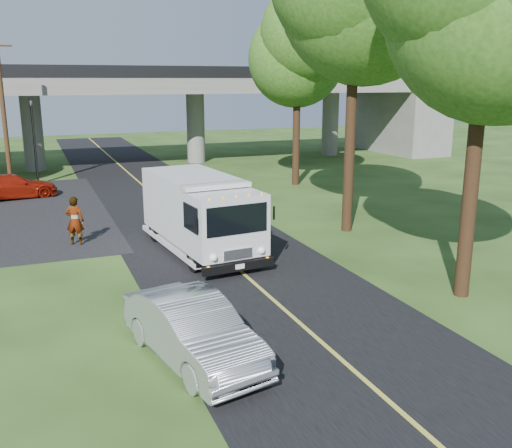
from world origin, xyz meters
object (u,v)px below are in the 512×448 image
utility_pole (3,112)px  traffic_signal (33,133)px  silver_sedan (193,330)px  tree_right_far (302,46)px  red_sedan (13,186)px  pedestrian (75,221)px  step_van (200,211)px

utility_pole → traffic_signal: bearing=53.1°
silver_sedan → tree_right_far: bearing=45.5°
red_sedan → silver_sedan: 22.21m
silver_sedan → pedestrian: pedestrian is taller
red_sedan → step_van: bearing=-163.7°
step_van → silver_sedan: 8.75m
silver_sedan → pedestrian: size_ratio=2.36×
traffic_signal → tree_right_far: (15.21, -6.16, 5.10)m
tree_right_far → red_sedan: (-16.55, 1.98, -7.63)m
utility_pole → step_van: (6.91, -15.69, -3.03)m
red_sedan → silver_sedan: size_ratio=1.00×
utility_pole → tree_right_far: size_ratio=0.82×
traffic_signal → silver_sedan: 26.26m
step_van → red_sedan: size_ratio=1.54×
tree_right_far → pedestrian: bearing=-148.0°
tree_right_far → silver_sedan: bearing=-122.0°
step_van → pedestrian: (-4.32, 2.71, -0.59)m
traffic_signal → step_van: (5.41, -17.69, -1.63)m
pedestrian → utility_pole: bearing=-55.2°
utility_pole → pedestrian: bearing=-78.7°
silver_sedan → traffic_signal: bearing=83.7°
tree_right_far → silver_sedan: tree_right_far is taller
step_van → silver_sedan: step_van is taller
pedestrian → silver_sedan: bearing=122.4°
utility_pole → pedestrian: utility_pole is taller
traffic_signal → tree_right_far: bearing=-22.1°
red_sedan → traffic_signal: bearing=-28.0°
tree_right_far → red_sedan: bearing=173.2°
red_sedan → pedestrian: 11.06m
traffic_signal → step_van: size_ratio=0.73×
traffic_signal → utility_pole: (-1.50, -2.00, 1.40)m
utility_pole → pedestrian: 13.71m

